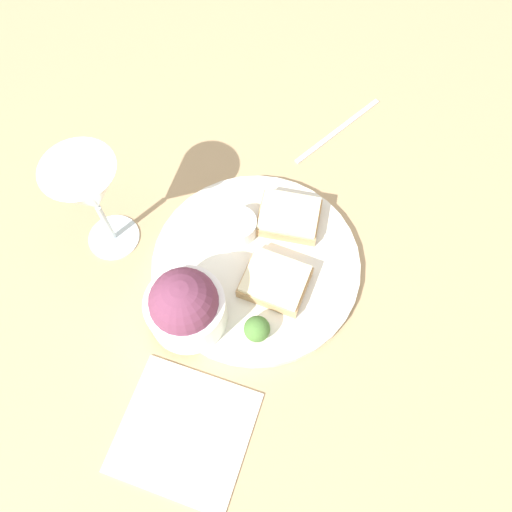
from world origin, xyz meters
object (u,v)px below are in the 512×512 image
object	(u,v)px
napkin	(184,432)
fork	(338,130)
salad_bowl	(185,306)
sauce_ramekin	(238,226)
wine_glass	(89,191)
cheese_toast_far	(291,218)
cheese_toast_near	(275,281)

from	to	relation	value
napkin	fork	distance (m)	0.53
salad_bowl	fork	bearing A→B (deg)	-88.97
sauce_ramekin	fork	world-z (taller)	sauce_ramekin
wine_glass	cheese_toast_far	bearing A→B (deg)	-140.44
salad_bowl	napkin	distance (m)	0.16
salad_bowl	napkin	world-z (taller)	salad_bowl
cheese_toast_far	fork	distance (m)	0.20
cheese_toast_near	napkin	bearing A→B (deg)	94.65
cheese_toast_near	napkin	world-z (taller)	cheese_toast_near
sauce_ramekin	cheese_toast_near	distance (m)	0.10
cheese_toast_near	wine_glass	size ratio (longest dim) A/B	0.59
cheese_toast_near	napkin	size ratio (longest dim) A/B	0.52
sauce_ramekin	napkin	xyz separation A→B (m)	(-0.11, 0.26, -0.03)
napkin	fork	xyz separation A→B (m)	(0.09, -0.52, 0.00)
sauce_ramekin	wine_glass	world-z (taller)	wine_glass
cheese_toast_near	cheese_toast_far	xyz separation A→B (m)	(0.04, -0.10, 0.00)
cheese_toast_far	wine_glass	size ratio (longest dim) A/B	0.63
salad_bowl	cheese_toast_near	xyz separation A→B (m)	(-0.07, -0.11, -0.03)
cheese_toast_far	wine_glass	xyz separation A→B (m)	(0.20, 0.17, 0.10)
sauce_ramekin	fork	bearing A→B (deg)	-93.83
cheese_toast_far	salad_bowl	bearing A→B (deg)	81.89
cheese_toast_near	fork	distance (m)	0.31
sauce_ramekin	napkin	world-z (taller)	sauce_ramekin
wine_glass	sauce_ramekin	bearing A→B (deg)	-143.56
cheese_toast_far	cheese_toast_near	bearing A→B (deg)	111.58
cheese_toast_far	napkin	xyz separation A→B (m)	(-0.06, 0.32, -0.02)
sauce_ramekin	cheese_toast_near	bearing A→B (deg)	156.80
wine_glass	napkin	distance (m)	0.33
fork	cheese_toast_near	bearing A→B (deg)	104.12
cheese_toast_far	fork	xyz separation A→B (m)	(0.04, -0.20, -0.02)
cheese_toast_far	napkin	size ratio (longest dim) A/B	0.56
cheese_toast_near	wine_glass	world-z (taller)	wine_glass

